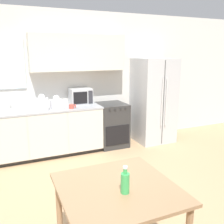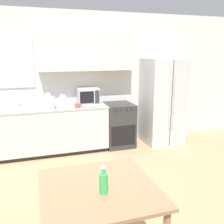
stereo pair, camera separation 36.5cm
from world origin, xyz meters
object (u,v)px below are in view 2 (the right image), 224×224
microwave (88,96)px  dining_table (98,198)px  coffee_mug (78,106)px  drink_bottle (104,182)px  refrigerator (162,101)px  oven_range (118,125)px

microwave → dining_table: microwave is taller
microwave → coffee_mug: bearing=-129.5°
dining_table → drink_bottle: bearing=-80.3°
coffee_mug → drink_bottle: size_ratio=0.54×
microwave → refrigerator: bearing=-6.8°
oven_range → microwave: bearing=167.8°
oven_range → refrigerator: refrigerator is taller
refrigerator → oven_range: bearing=176.6°
oven_range → dining_table: bearing=-112.2°
oven_range → drink_bottle: size_ratio=3.78×
refrigerator → coffee_mug: size_ratio=14.08×
refrigerator → coffee_mug: (-1.83, -0.13, 0.05)m
refrigerator → dining_table: (-2.12, -2.76, -0.23)m
oven_range → refrigerator: 1.07m
oven_range → dining_table: oven_range is taller
coffee_mug → microwave: bearing=50.5°
microwave → drink_bottle: (-0.53, -3.05, -0.19)m
microwave → oven_range: bearing=-12.2°
oven_range → dining_table: size_ratio=0.90×
microwave → dining_table: size_ratio=0.43×
coffee_mug → refrigerator: bearing=4.2°
dining_table → microwave: bearing=79.4°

